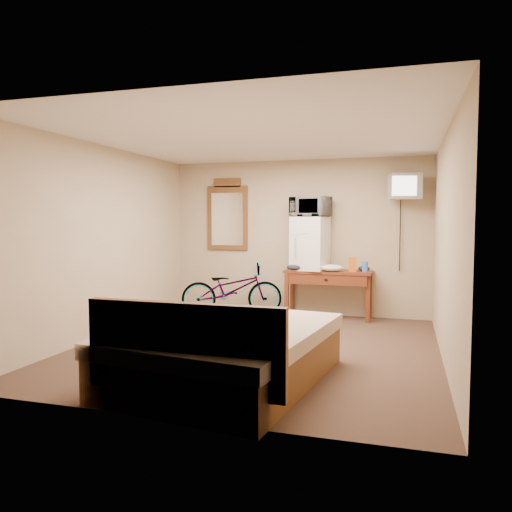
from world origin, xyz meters
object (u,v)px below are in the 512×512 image
object	(u,v)px
bicycle	(232,289)
crt_television	(404,187)
mini_fridge	(310,244)
blue_cup	(365,267)
wall_mirror	(227,215)
bed	(225,352)
desk	(328,278)
microwave	(310,207)

from	to	relation	value
bicycle	crt_television	bearing A→B (deg)	-107.62
mini_fridge	bicycle	bearing A→B (deg)	-170.47
mini_fridge	blue_cup	bearing A→B (deg)	-2.45
wall_mirror	bicycle	distance (m)	1.29
mini_fridge	bed	size ratio (longest dim) A/B	0.35
desk	wall_mirror	xyz separation A→B (m)	(-1.76, 0.27, 0.99)
mini_fridge	crt_television	bearing A→B (deg)	-0.40
crt_television	mini_fridge	bearing A→B (deg)	179.60
blue_cup	wall_mirror	xyz separation A→B (m)	(-2.31, 0.28, 0.79)
bed	microwave	bearing A→B (deg)	87.13
crt_television	microwave	bearing A→B (deg)	179.59
wall_mirror	bicycle	bearing A→B (deg)	-62.41
wall_mirror	microwave	bearing A→B (deg)	-9.32
crt_television	bed	bearing A→B (deg)	-114.87
mini_fridge	microwave	world-z (taller)	microwave
blue_cup	bed	bearing A→B (deg)	-106.91
blue_cup	crt_television	distance (m)	1.32
wall_mirror	crt_television	bearing A→B (deg)	-4.99
bicycle	desk	bearing A→B (deg)	-105.37
desk	bicycle	world-z (taller)	bicycle
microwave	bicycle	distance (m)	1.81
desk	crt_television	size ratio (longest dim) A/B	2.24
bed	desk	bearing A→B (deg)	82.16
bicycle	bed	xyz separation A→B (m)	(1.06, -3.19, -0.13)
crt_television	bed	size ratio (longest dim) A/B	0.25
crt_television	bicycle	distance (m)	3.08
blue_cup	crt_television	size ratio (longest dim) A/B	0.26
bicycle	microwave	bearing A→B (deg)	-102.36
blue_cup	wall_mirror	distance (m)	2.46
desk	blue_cup	world-z (taller)	blue_cup
mini_fridge	wall_mirror	bearing A→B (deg)	170.67
crt_television	desk	bearing A→B (deg)	-178.84
bicycle	wall_mirror	bearing A→B (deg)	5.70
microwave	crt_television	world-z (taller)	crt_television
mini_fridge	wall_mirror	world-z (taller)	wall_mirror
blue_cup	bicycle	world-z (taller)	blue_cup
microwave	wall_mirror	bearing A→B (deg)	-171.91
microwave	bed	world-z (taller)	microwave
desk	wall_mirror	size ratio (longest dim) A/B	1.13
bed	mini_fridge	bearing A→B (deg)	87.13
wall_mirror	desk	bearing A→B (deg)	-8.82
wall_mirror	blue_cup	bearing A→B (deg)	-6.82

